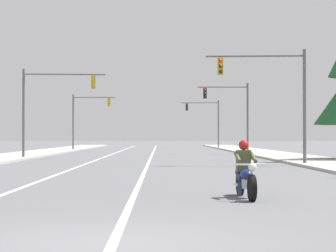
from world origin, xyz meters
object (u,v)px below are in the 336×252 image
at_px(motorcycle_with_rider, 245,175).
at_px(traffic_signal_mid_left, 85,113).
at_px(traffic_signal_far_right, 208,116).
at_px(traffic_signal_near_left, 48,99).
at_px(traffic_signal_near_right, 275,88).
at_px(traffic_signal_mid_right, 233,107).

xyz_separation_m(motorcycle_with_rider, traffic_signal_mid_left, (-10.38, 52.88, 3.50)).
relative_size(motorcycle_with_rider, traffic_signal_far_right, 0.35).
bearing_deg(traffic_signal_near_left, traffic_signal_far_right, 69.14).
height_order(traffic_signal_near_right, traffic_signal_near_left, same).
bearing_deg(traffic_signal_near_left, traffic_signal_mid_left, 91.10).
bearing_deg(traffic_signal_near_right, traffic_signal_mid_right, 89.41).
distance_m(motorcycle_with_rider, traffic_signal_near_left, 29.31).
bearing_deg(traffic_signal_near_left, traffic_signal_near_right, -35.53).
relative_size(traffic_signal_near_right, traffic_signal_near_left, 1.00).
bearing_deg(traffic_signal_near_left, traffic_signal_mid_right, 37.91).
distance_m(traffic_signal_near_left, traffic_signal_mid_right, 17.89).
height_order(motorcycle_with_rider, traffic_signal_near_left, traffic_signal_near_left).
height_order(traffic_signal_mid_right, traffic_signal_mid_left, same).
xyz_separation_m(traffic_signal_near_left, traffic_signal_mid_right, (14.12, 10.99, -0.08)).
bearing_deg(traffic_signal_far_right, traffic_signal_mid_right, -89.34).
bearing_deg(traffic_signal_far_right, traffic_signal_near_right, -89.90).
distance_m(traffic_signal_near_left, traffic_signal_mid_left, 25.52).
relative_size(traffic_signal_near_left, traffic_signal_mid_left, 1.00).
relative_size(traffic_signal_near_left, traffic_signal_mid_right, 1.00).
bearing_deg(traffic_signal_mid_left, traffic_signal_far_right, 36.95).
relative_size(motorcycle_with_rider, traffic_signal_near_left, 0.35).
distance_m(traffic_signal_mid_right, traffic_signal_far_right, 25.29).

